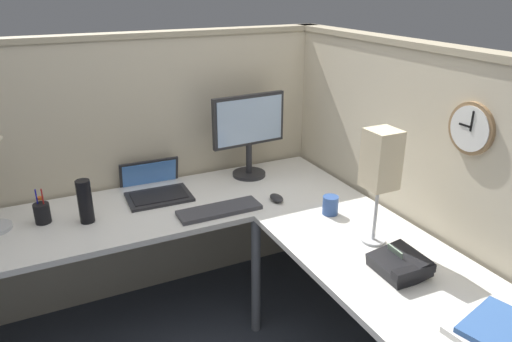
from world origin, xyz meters
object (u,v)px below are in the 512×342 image
object	(u,v)px
office_phone	(400,265)
computer_mouse	(276,198)
book_stack	(496,330)
pen_cup	(42,213)
desk_lamp_paper	(381,163)
laptop	(155,188)
coffee_mug	(330,205)
wall_clock	(472,128)
thermos_flask	(85,201)
monitor	(249,130)
keyboard	(219,210)

from	to	relation	value
office_phone	computer_mouse	bearing A→B (deg)	98.79
office_phone	book_stack	size ratio (longest dim) A/B	0.67
pen_cup	book_stack	world-z (taller)	pen_cup
desk_lamp_paper	book_stack	bearing A→B (deg)	-92.47
laptop	computer_mouse	distance (m)	0.69
book_stack	coffee_mug	distance (m)	0.99
computer_mouse	office_phone	world-z (taller)	office_phone
coffee_mug	wall_clock	world-z (taller)	wall_clock
computer_mouse	thermos_flask	distance (m)	0.98
monitor	thermos_flask	bearing A→B (deg)	-168.76
thermos_flask	desk_lamp_paper	bearing A→B (deg)	-33.75
keyboard	computer_mouse	bearing A→B (deg)	-1.84
keyboard	coffee_mug	distance (m)	0.57
keyboard	laptop	bearing A→B (deg)	120.42
pen_cup	desk_lamp_paper	world-z (taller)	desk_lamp_paper
laptop	computer_mouse	world-z (taller)	laptop
computer_mouse	desk_lamp_paper	distance (m)	0.70
monitor	computer_mouse	xyz separation A→B (m)	(-0.02, -0.39, -0.28)
laptop	book_stack	bearing A→B (deg)	-66.30
pen_cup	desk_lamp_paper	bearing A→B (deg)	-32.40
thermos_flask	book_stack	world-z (taller)	thermos_flask
laptop	office_phone	size ratio (longest dim) A/B	1.84
coffee_mug	desk_lamp_paper	bearing A→B (deg)	-86.12
laptop	thermos_flask	world-z (taller)	thermos_flask
keyboard	office_phone	bearing A→B (deg)	-61.11
keyboard	coffee_mug	world-z (taller)	coffee_mug
pen_cup	coffee_mug	distance (m)	1.43
laptop	office_phone	xyz separation A→B (m)	(0.69, -1.23, 0.01)
keyboard	office_phone	world-z (taller)	office_phone
keyboard	thermos_flask	size ratio (longest dim) A/B	1.95
wall_clock	desk_lamp_paper	bearing A→B (deg)	147.91
thermos_flask	office_phone	distance (m)	1.49
keyboard	wall_clock	xyz separation A→B (m)	(0.82, -0.77, 0.54)
monitor	desk_lamp_paper	bearing A→B (deg)	-79.65
computer_mouse	coffee_mug	xyz separation A→B (m)	(0.17, -0.25, 0.03)
keyboard	desk_lamp_paper	bearing A→B (deg)	-47.70
computer_mouse	coffee_mug	distance (m)	0.31
laptop	coffee_mug	size ratio (longest dim) A/B	4.06
coffee_mug	wall_clock	bearing A→B (deg)	-57.71
monitor	book_stack	bearing A→B (deg)	-84.90
keyboard	pen_cup	xyz separation A→B (m)	(-0.82, 0.27, 0.04)
computer_mouse	wall_clock	distance (m)	1.04
laptop	pen_cup	size ratio (longest dim) A/B	2.16
desk_lamp_paper	keyboard	bearing A→B (deg)	132.09
monitor	wall_clock	size ratio (longest dim) A/B	2.27
keyboard	book_stack	world-z (taller)	book_stack
wall_clock	office_phone	bearing A→B (deg)	-169.26
office_phone	coffee_mug	xyz separation A→B (m)	(0.05, 0.57, 0.01)
pen_cup	computer_mouse	bearing A→B (deg)	-13.87
thermos_flask	office_phone	world-z (taller)	thermos_flask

